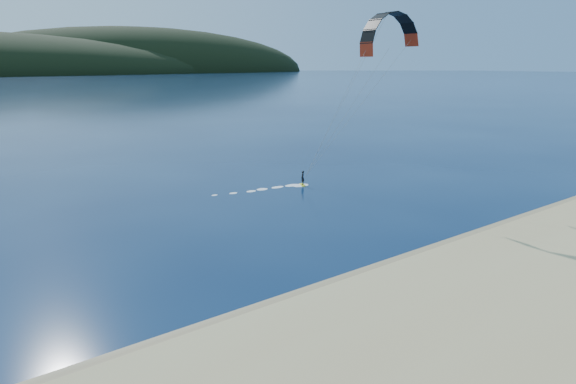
% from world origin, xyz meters
% --- Properties ---
extents(ground, '(1800.00, 1800.00, 0.00)m').
position_xyz_m(ground, '(0.00, 0.00, 0.00)').
color(ground, '#071837').
rests_on(ground, ground).
extents(wet_sand, '(220.00, 2.50, 0.10)m').
position_xyz_m(wet_sand, '(0.00, 4.50, 0.05)').
color(wet_sand, '#87724E').
rests_on(wet_sand, ground).
extents(kitesurfer_near, '(22.92, 7.54, 17.96)m').
position_xyz_m(kitesurfer_near, '(23.35, 22.06, 14.69)').
color(kitesurfer_near, yellow).
rests_on(kitesurfer_near, ground).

